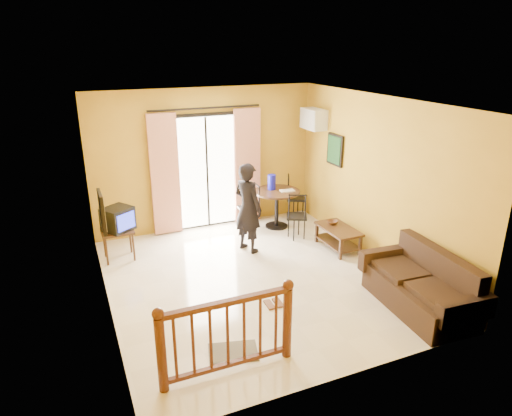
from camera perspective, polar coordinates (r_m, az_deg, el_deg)
name	(u,v)px	position (r m, az deg, el deg)	size (l,w,h in m)	color
ground	(255,279)	(7.44, -0.09, -8.84)	(5.00, 5.00, 0.00)	beige
room_shell	(255,177)	(6.78, -0.10, 3.86)	(5.00, 5.00, 5.00)	white
balcony_door	(207,171)	(9.12, -6.13, 4.63)	(2.25, 0.14, 2.46)	black
tv_table	(118,234)	(8.25, -16.91, -3.16)	(0.54, 0.45, 0.54)	black
television	(118,219)	(8.15, -16.88, -1.32)	(0.60, 0.59, 0.41)	black
picture_left	(102,212)	(6.15, -18.68, -0.46)	(0.05, 0.42, 0.52)	black
dining_table	(277,198)	(9.24, 2.62, 1.22)	(0.93, 0.93, 0.78)	black
water_jug	(272,182)	(9.22, 1.98, 3.25)	(0.16, 0.16, 0.31)	#1313B6
serving_tray	(287,191)	(9.17, 3.92, 2.19)	(0.28, 0.18, 0.02)	beige
dining_chairs	(280,228)	(9.38, 3.04, -2.50)	(1.66, 1.50, 0.95)	black
air_conditioner	(313,119)	(9.31, 7.17, 10.98)	(0.31, 0.60, 0.40)	white
botanical_print	(335,150)	(8.93, 9.83, 7.18)	(0.05, 0.50, 0.60)	black
coffee_table	(338,235)	(8.49, 10.22, -3.31)	(0.51, 0.92, 0.41)	black
bowl	(332,222)	(8.59, 9.51, -1.77)	(0.21, 0.21, 0.06)	#53311C
sofa	(422,287)	(6.97, 20.08, -9.31)	(0.95, 1.83, 0.85)	#301E12
standing_person	(248,208)	(8.10, -1.02, 0.01)	(0.60, 0.39, 1.64)	black
stair_balustrade	(228,330)	(5.28, -3.58, -15.02)	(1.63, 0.13, 1.04)	#471E0F
doormat	(233,352)	(5.88, -2.88, -17.53)	(0.60, 0.40, 0.02)	#5E594B
sandals	(274,304)	(6.77, 2.23, -11.86)	(0.26, 0.26, 0.03)	#53311C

